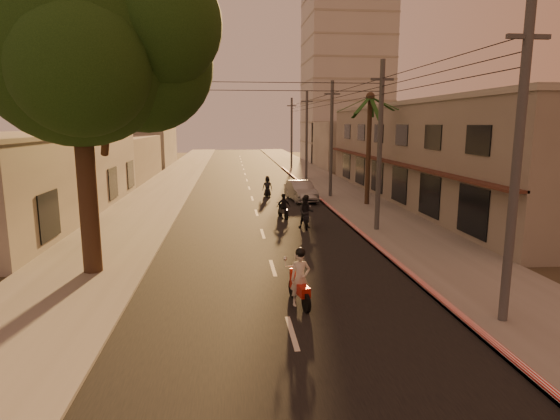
{
  "coord_description": "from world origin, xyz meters",
  "views": [
    {
      "loc": [
        -1.61,
        -16.09,
        5.75
      ],
      "look_at": [
        0.81,
        6.97,
        1.47
      ],
      "focal_mm": 30.0,
      "sensor_mm": 36.0,
      "label": 1
    }
  ],
  "objects_px": {
    "scooter_red": "(300,280)",
    "scooter_far_a": "(267,187)",
    "scooter_mid_b": "(283,207)",
    "parked_car": "(301,191)",
    "palm_tree": "(370,103)",
    "scooter_mid_a": "(306,213)",
    "broadleaf_tree": "(89,47)"
  },
  "relations": [
    {
      "from": "palm_tree",
      "to": "parked_car",
      "type": "height_order",
      "value": "palm_tree"
    },
    {
      "from": "broadleaf_tree",
      "to": "parked_car",
      "type": "distance_m",
      "value": 20.82
    },
    {
      "from": "palm_tree",
      "to": "scooter_mid_a",
      "type": "relative_size",
      "value": 4.26
    },
    {
      "from": "palm_tree",
      "to": "scooter_far_a",
      "type": "xyz_separation_m",
      "value": [
        -6.74,
        4.86,
        -6.39
      ]
    },
    {
      "from": "scooter_mid_a",
      "to": "parked_car",
      "type": "relative_size",
      "value": 0.41
    },
    {
      "from": "scooter_far_a",
      "to": "parked_car",
      "type": "relative_size",
      "value": 0.36
    },
    {
      "from": "parked_car",
      "to": "scooter_red",
      "type": "bearing_deg",
      "value": -105.1
    },
    {
      "from": "parked_car",
      "to": "scooter_mid_a",
      "type": "bearing_deg",
      "value": -103.27
    },
    {
      "from": "palm_tree",
      "to": "scooter_mid_b",
      "type": "distance_m",
      "value": 9.95
    },
    {
      "from": "scooter_red",
      "to": "scooter_mid_b",
      "type": "xyz_separation_m",
      "value": [
        1.04,
        13.96,
        -0.13
      ]
    },
    {
      "from": "scooter_red",
      "to": "parked_car",
      "type": "xyz_separation_m",
      "value": [
        3.11,
        20.53,
        -0.1
      ]
    },
    {
      "from": "scooter_red",
      "to": "scooter_mid_a",
      "type": "relative_size",
      "value": 1.01
    },
    {
      "from": "broadleaf_tree",
      "to": "scooter_far_a",
      "type": "xyz_separation_m",
      "value": [
        7.87,
        18.71,
        -7.72
      ]
    },
    {
      "from": "scooter_mid_a",
      "to": "scooter_far_a",
      "type": "bearing_deg",
      "value": 103.22
    },
    {
      "from": "broadleaf_tree",
      "to": "parked_car",
      "type": "relative_size",
      "value": 2.56
    },
    {
      "from": "scooter_mid_b",
      "to": "scooter_far_a",
      "type": "height_order",
      "value": "scooter_far_a"
    },
    {
      "from": "broadleaf_tree",
      "to": "palm_tree",
      "type": "distance_m",
      "value": 20.18
    },
    {
      "from": "broadleaf_tree",
      "to": "parked_car",
      "type": "bearing_deg",
      "value": 58.05
    },
    {
      "from": "palm_tree",
      "to": "scooter_mid_a",
      "type": "height_order",
      "value": "palm_tree"
    },
    {
      "from": "scooter_mid_b",
      "to": "scooter_far_a",
      "type": "distance_m",
      "value": 8.89
    },
    {
      "from": "scooter_red",
      "to": "scooter_far_a",
      "type": "xyz_separation_m",
      "value": [
        0.75,
        22.84,
        -0.09
      ]
    },
    {
      "from": "palm_tree",
      "to": "scooter_mid_b",
      "type": "relative_size",
      "value": 5.17
    },
    {
      "from": "scooter_mid_b",
      "to": "parked_car",
      "type": "xyz_separation_m",
      "value": [
        2.07,
        6.58,
        0.03
      ]
    },
    {
      "from": "scooter_mid_a",
      "to": "scooter_mid_b",
      "type": "distance_m",
      "value": 2.9
    },
    {
      "from": "broadleaf_tree",
      "to": "scooter_mid_b",
      "type": "relative_size",
      "value": 7.63
    },
    {
      "from": "palm_tree",
      "to": "scooter_far_a",
      "type": "height_order",
      "value": "palm_tree"
    },
    {
      "from": "scooter_mid_a",
      "to": "scooter_far_a",
      "type": "distance_m",
      "value": 11.68
    },
    {
      "from": "scooter_mid_b",
      "to": "parked_car",
      "type": "relative_size",
      "value": 0.34
    },
    {
      "from": "scooter_red",
      "to": "scooter_far_a",
      "type": "distance_m",
      "value": 22.85
    },
    {
      "from": "scooter_mid_a",
      "to": "scooter_mid_b",
      "type": "relative_size",
      "value": 1.21
    },
    {
      "from": "scooter_far_a",
      "to": "parked_car",
      "type": "distance_m",
      "value": 3.3
    },
    {
      "from": "scooter_red",
      "to": "scooter_far_a",
      "type": "height_order",
      "value": "scooter_red"
    }
  ]
}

